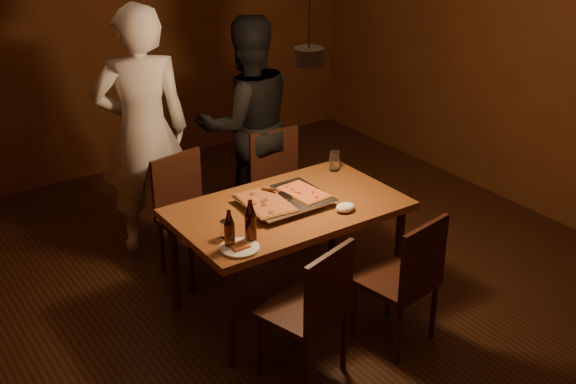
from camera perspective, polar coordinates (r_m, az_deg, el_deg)
room_shell at (r=4.46m, az=1.60°, el=6.31°), size 6.00×6.00×6.00m
dining_table at (r=4.76m, az=-0.00°, el=-1.89°), size 1.50×0.90×0.75m
chair_far_left at (r=5.28m, az=-8.01°, el=-0.97°), size 0.48×0.48×0.49m
chair_far_right at (r=5.68m, az=-0.60°, el=1.21°), size 0.46×0.46×0.49m
chair_near_left at (r=4.14m, az=2.04°, el=-8.65°), size 0.52×0.52×0.49m
chair_near_right at (r=4.48m, az=9.44°, el=-6.18°), size 0.49×0.49×0.49m
pizza_tray at (r=4.73m, az=-0.24°, el=-0.75°), size 0.58×0.48×0.05m
pizza_meat at (r=4.64m, az=-1.79°, el=-0.82°), size 0.31×0.44×0.02m
pizza_cheese at (r=4.78m, az=1.22°, el=-0.02°), size 0.25×0.36×0.02m
spatula at (r=4.72m, az=-0.29°, el=-0.27°), size 0.18×0.26×0.04m
beer_bottle_a at (r=4.19m, az=-4.66°, el=-2.94°), size 0.06×0.06×0.24m
beer_bottle_b at (r=4.24m, az=-2.98°, el=-2.31°), size 0.07×0.07×0.27m
water_glass_left at (r=4.33m, az=-4.92°, el=-2.95°), size 0.07×0.07×0.11m
water_glass_right at (r=5.24m, az=3.68°, el=2.45°), size 0.07×0.07×0.15m
plate_slice at (r=4.22m, az=-3.84°, el=-4.42°), size 0.23×0.23×0.03m
napkin at (r=4.66m, az=4.56°, el=-1.22°), size 0.13×0.10×0.06m
diner_white at (r=5.50m, az=-11.37°, el=4.67°), size 0.80×0.63×1.92m
diner_dark at (r=5.82m, az=-3.22°, el=5.36°), size 0.95×0.80×1.75m
pendant_lamp at (r=4.36m, az=1.66°, el=10.80°), size 0.18×0.18×1.10m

